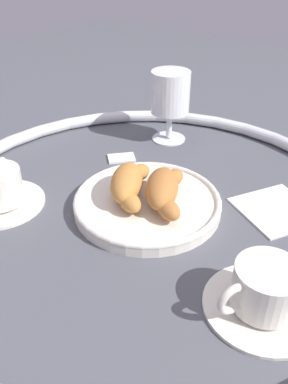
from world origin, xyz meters
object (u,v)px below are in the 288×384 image
(croissant_large, at_px, (129,183))
(coffee_cup_near, at_px, (264,292))
(pastry_plate, at_px, (144,202))
(juice_glass_left, at_px, (170,94))
(sugar_packet, at_px, (121,157))
(folded_napkin, at_px, (277,209))
(croissant_small, at_px, (164,189))

(croissant_large, xyz_separation_m, coffee_cup_near, (0.07, 0.25, -0.01))
(pastry_plate, height_order, juice_glass_left, juice_glass_left)
(sugar_packet, bearing_deg, coffee_cup_near, 106.01)
(croissant_large, height_order, coffee_cup_near, croissant_large)
(coffee_cup_near, height_order, folded_napkin, coffee_cup_near)
(juice_glass_left, bearing_deg, croissant_large, 20.21)
(croissant_small, bearing_deg, pastry_plate, -68.43)
(coffee_cup_near, relative_size, folded_napkin, 1.24)
(juice_glass_left, distance_m, folded_napkin, 0.31)
(pastry_plate, bearing_deg, juice_glass_left, -154.18)
(coffee_cup_near, distance_m, sugar_packet, 0.40)
(coffee_cup_near, bearing_deg, croissant_large, -104.90)
(croissant_small, height_order, sugar_packet, croissant_small)
(coffee_cup_near, height_order, juice_glass_left, juice_glass_left)
(pastry_plate, relative_size, coffee_cup_near, 1.67)
(folded_napkin, bearing_deg, coffee_cup_near, 17.12)
(pastry_plate, relative_size, folded_napkin, 2.06)
(sugar_packet, bearing_deg, folded_napkin, 135.93)
(pastry_plate, bearing_deg, croissant_small, 111.57)
(pastry_plate, height_order, coffee_cup_near, coffee_cup_near)
(croissant_small, height_order, coffee_cup_near, croissant_small)
(juice_glass_left, bearing_deg, pastry_plate, 25.82)
(juice_glass_left, bearing_deg, folded_napkin, 69.21)
(pastry_plate, height_order, croissant_small, croissant_small)
(coffee_cup_near, bearing_deg, pastry_plate, -108.18)
(croissant_large, relative_size, croissant_small, 1.00)
(pastry_plate, distance_m, croissant_small, 0.04)
(sugar_packet, relative_size, folded_napkin, 0.45)
(folded_napkin, bearing_deg, croissant_large, -55.94)
(croissant_small, distance_m, sugar_packet, 0.19)
(croissant_large, distance_m, juice_glass_left, 0.25)
(sugar_packet, distance_m, folded_napkin, 0.30)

